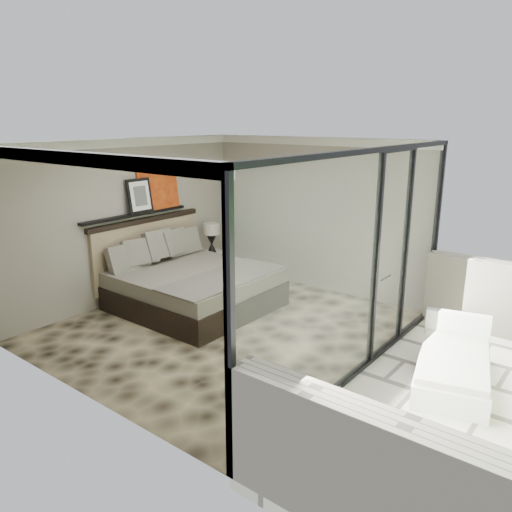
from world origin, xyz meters
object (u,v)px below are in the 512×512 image
Objects in this scene: bed at (190,284)px; lounger at (453,366)px; nightstand at (211,263)px; table_lamp at (211,234)px.

lounger is at bearing 2.27° from bed.
nightstand is at bearing 151.64° from lounger.
lounger is (4.37, 0.17, -0.19)m from bed.
lounger is (5.23, -1.24, -0.07)m from nightstand.
bed is 4.38m from lounger.
nightstand is at bearing 177.00° from table_lamp.
bed is 4.08× the size of table_lamp.
lounger is at bearing 4.36° from nightstand.
nightstand is at bearing 121.22° from bed.
bed is 4.46× the size of nightstand.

